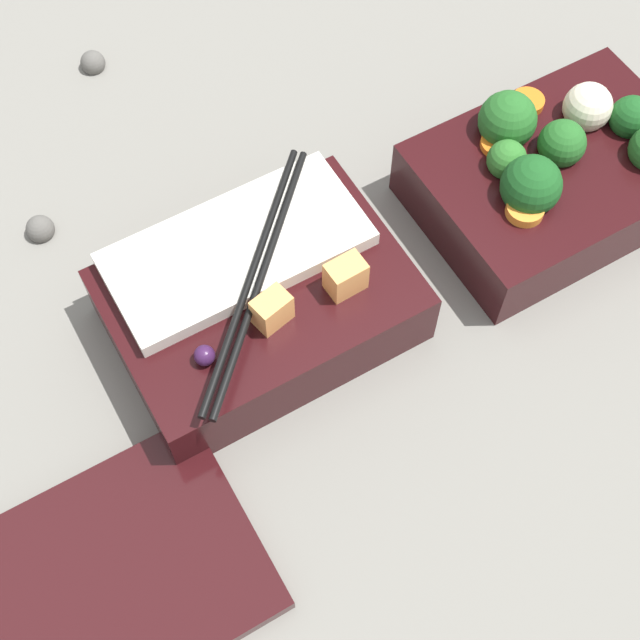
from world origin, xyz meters
TOP-DOWN VIEW (x-y plane):
  - ground_plane at (0.00, 0.00)m, footprint 3.00×3.00m
  - bento_tray_vegetable at (-0.11, 0.00)m, footprint 0.20×0.14m
  - bento_tray_rice at (0.13, -0.01)m, footprint 0.20×0.16m
  - bento_lid at (0.31, 0.11)m, footprint 0.20×0.14m
  - pebble_0 at (0.24, -0.16)m, footprint 0.02×0.02m
  - pebble_1 at (0.14, -0.30)m, footprint 0.02×0.02m

SIDE VIEW (x-z plane):
  - ground_plane at x=0.00m, z-range 0.00..0.00m
  - pebble_1 at x=0.14m, z-range -0.01..0.02m
  - pebble_0 at x=0.24m, z-range -0.01..0.02m
  - bento_lid at x=0.31m, z-range 0.00..0.01m
  - bento_tray_rice at x=0.13m, z-range -0.01..0.07m
  - bento_tray_vegetable at x=-0.11m, z-range -0.01..0.07m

